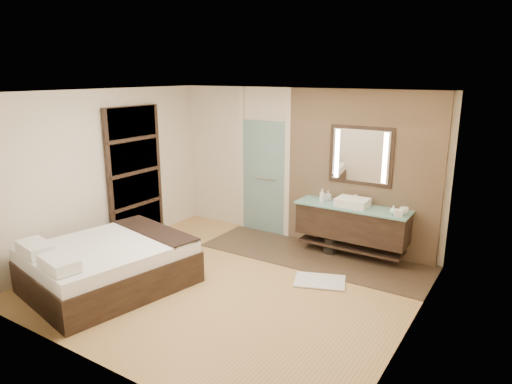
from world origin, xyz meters
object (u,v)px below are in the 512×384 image
Objects in this scene: vanity at (352,223)px; mirror_unit at (361,156)px; bed at (109,265)px; waste_bin at (330,245)px.

mirror_unit reaches higher than vanity.
vanity is 1.75× the size of mirror_unit.
vanity reaches higher than bed.
mirror_unit is at bearing 63.25° from bed.
waste_bin is at bearing -168.31° from vanity.
mirror_unit reaches higher than bed.
vanity reaches higher than waste_bin.
mirror_unit is 4.19m from bed.
mirror_unit is at bearing 90.00° from vanity.
bed is (-2.46, -2.89, -0.25)m from vanity.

